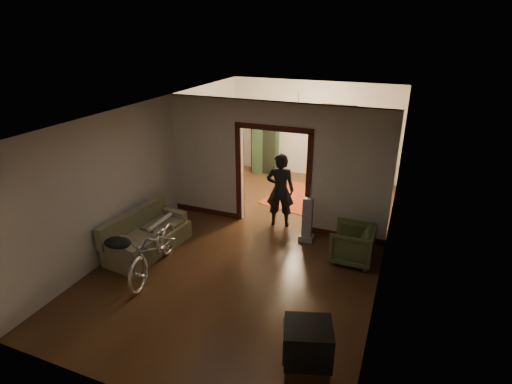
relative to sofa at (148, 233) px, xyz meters
The scene contains 24 objects.
floor 2.36m from the sofa, 34.00° to the left, with size 5.00×8.50×0.01m, color #371F11.
ceiling 3.34m from the sofa, 34.00° to the left, with size 5.00×8.50×0.01m, color white.
wall_back 5.96m from the sofa, 70.83° to the left, with size 5.00×0.02×2.80m, color beige.
wall_left 1.73m from the sofa, 113.65° to the left, with size 0.02×8.50×2.80m, color beige.
wall_right 4.72m from the sofa, 16.38° to the left, with size 0.02×8.50×2.80m, color beige.
partition_wall 2.99m from the sofa, 46.75° to the left, with size 5.00×0.14×2.80m, color beige.
door_casing 2.90m from the sofa, 46.75° to the left, with size 1.74×0.20×2.32m, color #37150C.
far_window 6.21m from the sofa, 64.49° to the left, with size 0.98×0.06×1.28m, color black.
chandelier 4.68m from the sofa, 63.09° to the left, with size 0.24×0.24×0.24m, color #FFE0A5.
light_switch 3.67m from the sofa, 33.56° to the left, with size 0.08×0.01×0.12m, color silver.
sofa is the anchor object (origin of this frame).
rolled_paper 0.34m from the sofa, 71.57° to the left, with size 0.10×0.10×0.77m, color beige.
jacket 0.95m from the sofa, 86.86° to the right, with size 0.51×0.38×0.15m, color black.
bicycle 0.78m from the sofa, 45.48° to the right, with size 0.66×1.90×1.00m, color silver.
armchair 4.03m from the sofa, 16.60° to the left, with size 0.77×0.79×0.72m, color #46512D.
tv_stand 4.34m from the sofa, 28.28° to the right, with size 0.53×0.48×0.48m, color black.
crt_tv 4.34m from the sofa, 28.28° to the right, with size 0.57×0.51×0.49m, color black.
vacuum 3.26m from the sofa, 29.08° to the left, with size 0.30×0.24×0.98m, color gray.
person 2.96m from the sofa, 44.56° to the left, with size 0.62×0.41×1.71m, color black.
oriental_rug 4.28m from the sofa, 60.64° to the left, with size 1.41×1.85×0.01m, color maroon.
locker 5.34m from the sofa, 84.18° to the left, with size 0.80×0.45×1.60m, color #223A23.
globe 5.54m from the sofa, 84.18° to the left, with size 0.28×0.28×0.28m, color #1E5972.
desk 5.76m from the sofa, 59.18° to the left, with size 1.10×0.61×0.81m, color black.
desk_chair 5.14m from the sofa, 60.22° to the left, with size 0.37×0.37×0.83m, color black.
Camera 1 is at (2.68, -7.02, 4.25)m, focal length 28.00 mm.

